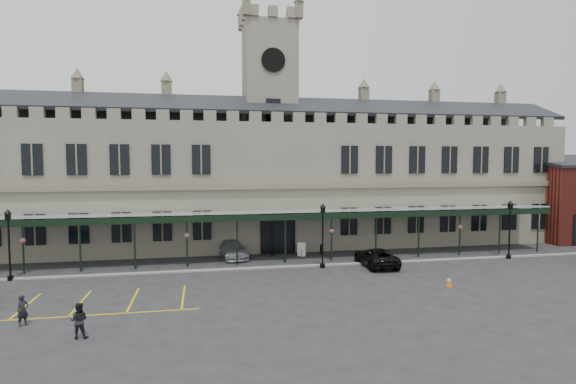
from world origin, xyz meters
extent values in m
plane|color=#262628|center=(0.00, 0.00, 0.00)|extent=(140.00, 140.00, 0.00)
cube|color=#6A6558|center=(0.00, 16.00, 6.00)|extent=(60.00, 10.00, 12.00)
cube|color=brown|center=(0.00, 10.82, 6.20)|extent=(60.00, 0.35, 0.50)
cube|color=black|center=(0.00, 13.50, 13.80)|extent=(60.00, 4.77, 2.20)
cube|color=black|center=(0.00, 18.50, 13.80)|extent=(60.00, 4.77, 2.20)
cube|color=black|center=(0.00, 10.90, 1.90)|extent=(3.20, 0.18, 3.80)
cube|color=#6A6558|center=(0.00, 16.00, 11.00)|extent=(5.00, 5.00, 22.00)
cylinder|color=silver|center=(0.00, 13.44, 18.00)|extent=(2.20, 0.12, 2.20)
cylinder|color=black|center=(0.00, 13.37, 18.00)|extent=(2.30, 0.04, 2.30)
cube|color=black|center=(0.00, 13.44, 13.00)|extent=(1.40, 0.12, 2.80)
cube|color=#8C9E93|center=(0.00, 9.00, 4.10)|extent=(50.00, 4.00, 0.40)
cube|color=black|center=(0.00, 7.00, 3.85)|extent=(50.00, 0.18, 0.50)
cube|color=gray|center=(0.00, 5.50, 0.06)|extent=(60.00, 0.40, 0.12)
cylinder|color=#332314|center=(-22.00, 25.00, 6.00)|extent=(0.70, 0.70, 12.00)
sphere|color=black|center=(-22.00, 25.00, 13.00)|extent=(6.00, 6.00, 6.00)
cylinder|color=#332314|center=(8.00, 25.00, 6.00)|extent=(0.70, 0.70, 12.00)
sphere|color=black|center=(8.00, 25.00, 13.00)|extent=(6.00, 6.00, 6.00)
cylinder|color=#332314|center=(24.00, 25.00, 6.00)|extent=(0.70, 0.70, 12.00)
sphere|color=black|center=(24.00, 25.00, 13.00)|extent=(6.00, 6.00, 6.00)
cylinder|color=black|center=(-20.24, 5.38, 0.16)|extent=(0.40, 0.40, 0.33)
cylinder|color=black|center=(-20.24, 5.38, 2.20)|extent=(0.13, 0.13, 4.40)
cube|color=black|center=(-20.24, 5.38, 4.56)|extent=(0.31, 0.31, 0.44)
cone|color=black|center=(-20.24, 5.38, 4.95)|extent=(0.48, 0.48, 0.33)
cylinder|color=black|center=(2.57, 4.82, 0.17)|extent=(0.40, 0.40, 0.33)
cylinder|color=black|center=(2.57, 4.82, 2.22)|extent=(0.13, 0.13, 4.45)
cube|color=black|center=(2.57, 4.82, 4.62)|extent=(0.31, 0.31, 0.44)
cone|color=black|center=(2.57, 4.82, 5.00)|extent=(0.49, 0.49, 0.33)
cylinder|color=black|center=(19.36, 5.02, 0.16)|extent=(0.40, 0.40, 0.33)
cylinder|color=black|center=(19.36, 5.02, 2.19)|extent=(0.13, 0.13, 4.39)
cube|color=black|center=(19.36, 5.02, 4.55)|extent=(0.31, 0.31, 0.44)
cone|color=black|center=(19.36, 5.02, 4.94)|extent=(0.48, 0.48, 0.33)
cube|color=orange|center=(9.60, -1.90, 0.02)|extent=(0.35, 0.35, 0.04)
cone|color=orange|center=(9.60, -1.90, 0.32)|extent=(0.41, 0.41, 0.65)
cylinder|color=silver|center=(9.60, -1.90, 0.42)|extent=(0.27, 0.27, 0.09)
cylinder|color=black|center=(1.86, 9.34, 0.26)|extent=(0.06, 0.06, 0.52)
cube|color=silver|center=(1.86, 9.34, 0.62)|extent=(0.70, 0.29, 1.24)
cylinder|color=black|center=(-0.67, 9.97, 0.44)|extent=(0.15, 0.15, 0.87)
cylinder|color=black|center=(3.75, 9.72, 0.47)|extent=(0.17, 0.17, 0.94)
imported|color=#9A9CA1|center=(-4.22, 10.00, 0.72)|extent=(2.80, 5.23, 1.44)
imported|color=black|center=(7.00, 4.67, 0.72)|extent=(2.42, 5.19, 1.44)
imported|color=black|center=(-15.90, -4.43, 0.81)|extent=(0.68, 0.70, 1.61)
imported|color=black|center=(-12.63, -6.68, 0.87)|extent=(0.87, 0.69, 1.73)
camera|label=1|loc=(-6.73, -29.18, 8.50)|focal=28.00mm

